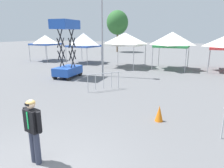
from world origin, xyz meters
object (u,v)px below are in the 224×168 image
Objects in this scene: canopy_tent_behind_left at (45,40)px; canopy_tent_right_of_center at (125,39)px; person_foreground at (33,127)px; tree_behind_tents_center at (117,23)px; traffic_cone_lot_center at (159,113)px; light_pole_near_lift at (102,15)px; scissor_lift at (67,61)px; crowd_barrier_mid_lot at (104,78)px; canopy_tent_far_right at (84,40)px; canopy_tent_behind_right at (172,40)px.

canopy_tent_right_of_center is at bearing 0.60° from canopy_tent_behind_left.
person_foreground is (4.25, -15.45, -1.75)m from canopy_tent_right_of_center.
tree_behind_tents_center is 11.42× the size of traffic_cone_lot_center.
light_pole_near_lift is at bearing -67.16° from tree_behind_tents_center.
scissor_lift is 2.55× the size of crowd_barrier_mid_lot.
person_foreground is (9.63, -15.95, -1.57)m from canopy_tent_far_right.
canopy_tent_behind_left is at bearing -179.40° from canopy_tent_right_of_center.
person_foreground reaches higher than traffic_cone_lot_center.
light_pole_near_lift reaches higher than crowd_barrier_mid_lot.
tree_behind_tents_center is 30.29m from traffic_cone_lot_center.
traffic_cone_lot_center is at bearing -44.88° from canopy_tent_far_right.
canopy_tent_far_right is 1.99× the size of crowd_barrier_mid_lot.
canopy_tent_far_right is at bearing 121.13° from person_foreground.
scissor_lift reaches higher than traffic_cone_lot_center.
canopy_tent_far_right is 0.78× the size of scissor_lift.
crowd_barrier_mid_lot is at bearing -49.32° from canopy_tent_far_right.
canopy_tent_right_of_center is 5.39× the size of traffic_cone_lot_center.
traffic_cone_lot_center is (17.22, -11.23, -2.21)m from canopy_tent_behind_left.
canopy_tent_behind_right is 18.88m from tree_behind_tents_center.
canopy_tent_right_of_center is 16.12m from person_foreground.
light_pole_near_lift reaches higher than canopy_tent_right_of_center.
canopy_tent_right_of_center is 17.00m from tree_behind_tents_center.
canopy_tent_right_of_center is at bearing -169.48° from canopy_tent_behind_right.
light_pole_near_lift is (10.97, -4.86, 2.20)m from canopy_tent_behind_left.
canopy_tent_right_of_center is (10.72, 0.11, 0.25)m from canopy_tent_behind_left.
canopy_tent_behind_right is (4.43, 0.82, 0.00)m from canopy_tent_right_of_center.
person_foreground is at bearing -45.71° from canopy_tent_behind_left.
crowd_barrier_mid_lot reaches higher than traffic_cone_lot_center.
light_pole_near_lift is at bearing 134.47° from traffic_cone_lot_center.
light_pole_near_lift is (-4.18, -5.80, 1.95)m from canopy_tent_behind_right.
canopy_tent_behind_left is at bearing 134.29° from person_foreground.
tree_behind_tents_center is at bearing 114.15° from crowd_barrier_mid_lot.
canopy_tent_right_of_center is 7.10m from scissor_lift.
canopy_tent_right_of_center is at bearing 105.60° from crowd_barrier_mid_lot.
canopy_tent_behind_left is 1.84× the size of crowd_barrier_mid_lot.
canopy_tent_behind_left is 0.43× the size of tree_behind_tents_center.
tree_behind_tents_center reaches higher than crowd_barrier_mid_lot.
canopy_tent_behind_left is 0.38× the size of light_pole_near_lift.
canopy_tent_behind_left is 0.93× the size of canopy_tent_far_right.
crowd_barrier_mid_lot is (2.39, -8.55, -2.03)m from canopy_tent_right_of_center.
person_foreground is 11.81m from light_pole_near_lift.
traffic_cone_lot_center is (8.42, -4.67, -0.97)m from scissor_lift.
canopy_tent_behind_left reaches higher than crowd_barrier_mid_lot.
light_pole_near_lift reaches higher than person_foreground.
light_pole_near_lift is (0.25, -4.97, 1.95)m from canopy_tent_right_of_center.
scissor_lift is (8.80, -6.56, -1.24)m from canopy_tent_behind_left.
scissor_lift is at bearing -36.69° from canopy_tent_behind_left.
canopy_tent_far_right is at bearing -178.10° from canopy_tent_behind_right.
canopy_tent_behind_left is at bearing 143.31° from scissor_lift.
canopy_tent_right_of_center reaches higher than person_foreground.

